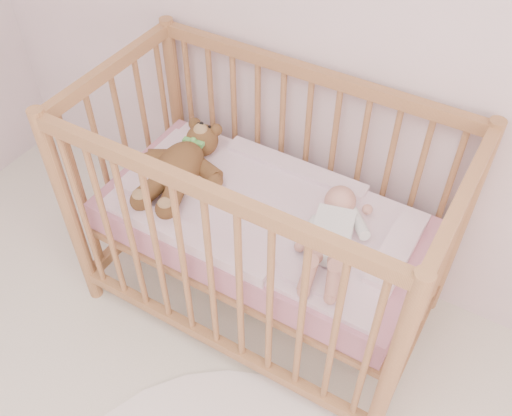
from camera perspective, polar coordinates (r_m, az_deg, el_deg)
The scene contains 5 objects.
crib at distance 2.17m, azimuth 0.67°, elevation -1.40°, with size 1.36×0.76×1.00m, color #AE7A49, non-canonical shape.
mattress at distance 2.18m, azimuth 0.67°, elevation -1.66°, with size 1.22×0.62×0.13m, color pink.
blanket at distance 2.12m, azimuth 0.68°, elevation -0.30°, with size 1.10×0.58×0.06m, color #EDA3C0, non-canonical shape.
baby at distance 1.97m, azimuth 7.66°, elevation -2.20°, with size 0.25×0.52×0.12m, color white, non-canonical shape.
teddy_bear at distance 2.20m, azimuth -7.60°, elevation 4.30°, with size 0.37×0.52×0.15m, color brown, non-canonical shape.
Camera 1 is at (0.38, 0.32, 2.09)m, focal length 40.00 mm.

